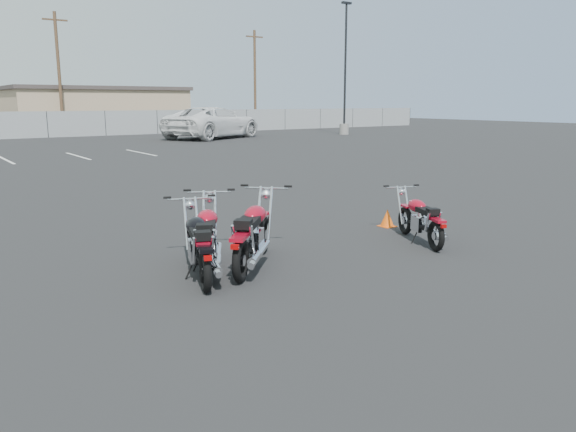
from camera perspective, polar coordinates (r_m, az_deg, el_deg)
ground at (r=8.63m, az=1.21°, el=-5.04°), size 120.00×120.00×0.00m
motorcycle_front_red at (r=8.45m, az=-3.56°, el=-1.89°), size 1.87×1.91×1.10m
motorcycle_second_black at (r=8.07m, az=-9.02°, el=-2.93°), size 1.11×2.06×1.02m
motorcycle_third_red at (r=8.38m, az=-8.14°, el=-2.23°), size 1.45×2.06×1.06m
motorcycle_rear_red at (r=10.21m, az=13.33°, el=-0.34°), size 1.09×1.81×0.91m
training_cone_near at (r=11.42m, az=10.05°, el=-0.19°), size 0.29×0.29×0.35m
light_pole_east at (r=43.25m, az=5.77°, el=11.48°), size 0.80×0.70×9.56m
tan_building_east at (r=52.81m, az=-18.98°, el=10.30°), size 14.40×9.40×3.70m
utility_pole_c at (r=47.00m, az=-22.25°, el=13.45°), size 1.80×0.24×9.00m
utility_pole_d at (r=54.93m, az=-3.38°, el=13.87°), size 1.80×0.24×9.00m
white_van at (r=38.87m, az=-7.65°, el=10.29°), size 6.96×9.43×3.34m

